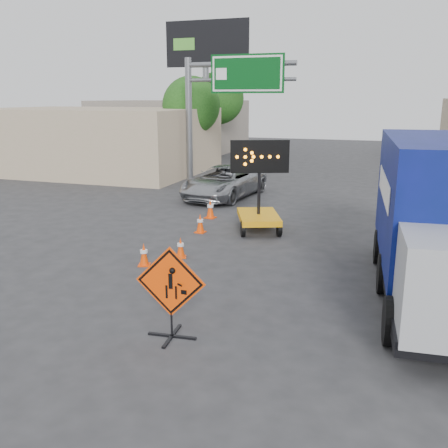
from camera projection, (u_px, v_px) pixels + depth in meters
The scene contains 15 objects.
ground at pixel (147, 332), 10.31m from camera, with size 100.00×100.00×0.00m, color #2D2D30.
storefront_left_near at pixel (95, 140), 32.52m from camera, with size 14.00×10.00×4.00m, color tan.
storefront_left_far at pixel (171, 125), 45.63m from camera, with size 12.00×10.00×4.40m, color gray.
highway_gantry at pixel (224, 90), 26.91m from camera, with size 6.18×0.38×6.90m.
billboard at pixel (207, 58), 34.83m from camera, with size 6.10×0.54×9.85m.
tree_left_near at pixel (191, 106), 31.95m from camera, with size 3.71×3.71×6.03m.
tree_left_far at pixel (218, 98), 39.50m from camera, with size 4.10×4.10×6.66m.
construction_sign at pixel (171, 291), 9.83m from camera, with size 1.44×1.02×1.91m.
arrow_board at pixel (259, 211), 17.93m from camera, with size 2.13×2.64×3.26m.
pickup_truck at pixel (224, 182), 23.91m from camera, with size 2.51×5.44×1.51m, color #A1A3A7.
box_truck at pixel (439, 229), 11.65m from camera, with size 3.01×8.11×3.78m.
cone_a at pixel (144, 254), 14.29m from camera, with size 0.43×0.43×0.66m.
cone_b at pixel (181, 247), 15.01m from camera, with size 0.42×0.42×0.63m.
cone_c at pixel (200, 223), 17.78m from camera, with size 0.37×0.37×0.69m.
cone_d at pixel (210, 209), 19.90m from camera, with size 0.45×0.45×0.77m.
Camera 1 is at (4.54, -8.42, 4.71)m, focal length 40.00 mm.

